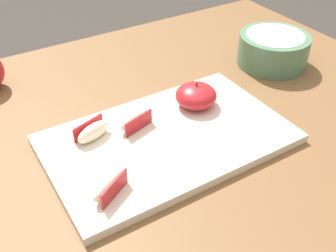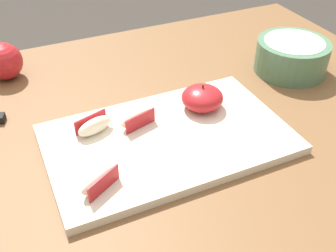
{
  "view_description": "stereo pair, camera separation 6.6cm",
  "coord_description": "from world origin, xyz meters",
  "px_view_note": "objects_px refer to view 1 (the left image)",
  "views": [
    {
      "loc": [
        -0.2,
        -0.52,
        1.18
      ],
      "look_at": [
        0.08,
        -0.07,
        0.78
      ],
      "focal_mm": 43.13,
      "sensor_mm": 36.0,
      "label": 1
    },
    {
      "loc": [
        -0.14,
        -0.55,
        1.18
      ],
      "look_at": [
        0.08,
        -0.07,
        0.78
      ],
      "focal_mm": 43.13,
      "sensor_mm": 36.0,
      "label": 2
    }
  ],
  "objects_px": {
    "cutting_board": "(168,139)",
    "apple_wedge_near_knife": "(93,131)",
    "apple_wedge_middle": "(108,186)",
    "apple_wedge_left": "(134,120)",
    "apple_half_skin_up": "(196,96)",
    "ceramic_fruit_bowl": "(273,49)"
  },
  "relations": [
    {
      "from": "cutting_board",
      "to": "apple_wedge_near_knife",
      "type": "relative_size",
      "value": 5.94
    },
    {
      "from": "apple_wedge_near_knife",
      "to": "cutting_board",
      "type": "bearing_deg",
      "value": -28.4
    },
    {
      "from": "apple_wedge_middle",
      "to": "apple_wedge_left",
      "type": "distance_m",
      "value": 0.16
    },
    {
      "from": "cutting_board",
      "to": "apple_wedge_near_knife",
      "type": "bearing_deg",
      "value": 151.6
    },
    {
      "from": "apple_wedge_left",
      "to": "apple_wedge_near_knife",
      "type": "distance_m",
      "value": 0.07
    },
    {
      "from": "cutting_board",
      "to": "apple_wedge_left",
      "type": "height_order",
      "value": "apple_wedge_left"
    },
    {
      "from": "apple_wedge_left",
      "to": "cutting_board",
      "type": "bearing_deg",
      "value": -53.63
    },
    {
      "from": "apple_wedge_middle",
      "to": "apple_wedge_near_knife",
      "type": "relative_size",
      "value": 0.98
    },
    {
      "from": "apple_half_skin_up",
      "to": "ceramic_fruit_bowl",
      "type": "xyz_separation_m",
      "value": [
        0.25,
        0.07,
        0.0
      ]
    },
    {
      "from": "apple_wedge_near_knife",
      "to": "ceramic_fruit_bowl",
      "type": "height_order",
      "value": "ceramic_fruit_bowl"
    },
    {
      "from": "cutting_board",
      "to": "apple_wedge_near_knife",
      "type": "height_order",
      "value": "apple_wedge_near_knife"
    },
    {
      "from": "apple_wedge_left",
      "to": "apple_wedge_middle",
      "type": "bearing_deg",
      "value": -131.37
    },
    {
      "from": "apple_wedge_near_knife",
      "to": "apple_wedge_middle",
      "type": "bearing_deg",
      "value": -103.95
    },
    {
      "from": "cutting_board",
      "to": "ceramic_fruit_bowl",
      "type": "height_order",
      "value": "ceramic_fruit_bowl"
    },
    {
      "from": "apple_half_skin_up",
      "to": "ceramic_fruit_bowl",
      "type": "distance_m",
      "value": 0.26
    },
    {
      "from": "apple_half_skin_up",
      "to": "apple_wedge_near_knife",
      "type": "bearing_deg",
      "value": 177.61
    },
    {
      "from": "apple_wedge_left",
      "to": "apple_wedge_near_knife",
      "type": "height_order",
      "value": "same"
    },
    {
      "from": "apple_half_skin_up",
      "to": "apple_wedge_middle",
      "type": "distance_m",
      "value": 0.26
    },
    {
      "from": "apple_wedge_near_knife",
      "to": "ceramic_fruit_bowl",
      "type": "xyz_separation_m",
      "value": [
        0.45,
        0.06,
        0.01
      ]
    },
    {
      "from": "apple_wedge_middle",
      "to": "ceramic_fruit_bowl",
      "type": "height_order",
      "value": "ceramic_fruit_bowl"
    },
    {
      "from": "apple_half_skin_up",
      "to": "apple_wedge_near_knife",
      "type": "xyz_separation_m",
      "value": [
        -0.2,
        0.01,
        -0.01
      ]
    },
    {
      "from": "cutting_board",
      "to": "apple_half_skin_up",
      "type": "xyz_separation_m",
      "value": [
        0.09,
        0.05,
        0.03
      ]
    }
  ]
}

